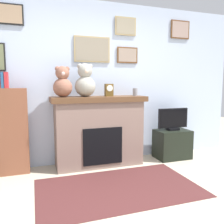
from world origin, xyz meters
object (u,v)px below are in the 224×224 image
television (173,120)px  mantel_clock (109,90)px  fireplace (99,131)px  bookshelf (11,129)px  teddy_bear_brown (85,82)px  tv_stand (172,144)px  teddy_bear_grey (63,83)px  candle_jar (135,92)px

television → mantel_clock: size_ratio=2.90×
fireplace → bookshelf: (-1.28, 0.03, 0.09)m
teddy_bear_brown → fireplace: bearing=4.9°
bookshelf → mantel_clock: size_ratio=7.48×
tv_stand → television: bearing=-90.0°
fireplace → teddy_bear_brown: teddy_bear_brown is taller
television → mantel_clock: mantel_clock is taller
television → teddy_bear_brown: size_ratio=1.13×
teddy_bear_grey → teddy_bear_brown: teddy_bear_brown is taller
television → candle_jar: 0.84m
candle_jar → mantel_clock: bearing=-179.8°
fireplace → bookshelf: size_ratio=1.01×
bookshelf → fireplace: bearing=-1.1°
mantel_clock → television: bearing=-2.9°
fireplace → teddy_bear_brown: bearing=-175.1°
candle_jar → teddy_bear_grey: (-1.16, -0.00, 0.14)m
mantel_clock → teddy_bear_brown: bearing=179.9°
fireplace → tv_stand: fireplace is taller
teddy_bear_grey → teddy_bear_brown: 0.34m
bookshelf → mantel_clock: 1.54m
fireplace → mantel_clock: bearing=-6.6°
bookshelf → tv_stand: 2.61m
television → teddy_bear_brown: teddy_bear_brown is taller
television → teddy_bear_brown: bearing=177.8°
bookshelf → candle_jar: (1.89, -0.04, 0.51)m
tv_stand → television: size_ratio=1.03×
tv_stand → teddy_bear_brown: 1.86m
teddy_bear_brown → mantel_clock: bearing=-0.1°
television → candle_jar: candle_jar is taller
teddy_bear_grey → tv_stand: bearing=-1.7°
fireplace → teddy_bear_grey: bearing=-178.1°
mantel_clock → fireplace: bearing=173.4°
fireplace → television: size_ratio=2.61×
tv_stand → teddy_bear_brown: teddy_bear_brown is taller
mantel_clock → teddy_bear_grey: 0.72m
bookshelf → television: 2.58m
fireplace → teddy_bear_grey: size_ratio=3.25×
mantel_clock → teddy_bear_brown: (-0.38, 0.00, 0.13)m
tv_stand → television: (-0.00, -0.00, 0.43)m
tv_stand → fireplace: bearing=176.7°
bookshelf → candle_jar: size_ratio=11.76×
bookshelf → teddy_bear_grey: bearing=-3.4°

